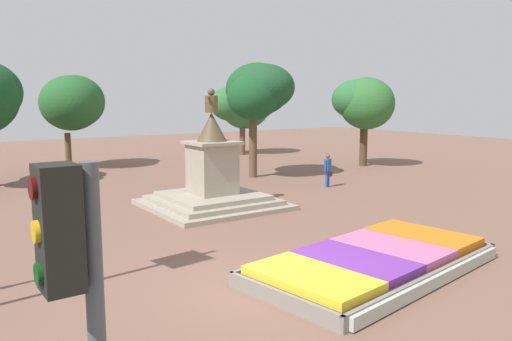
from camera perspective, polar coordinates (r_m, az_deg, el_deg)
name	(u,v)px	position (r m, az deg, el deg)	size (l,w,h in m)	color
ground_plane	(257,287)	(11.93, 0.15, -13.17)	(92.97, 92.97, 0.00)	brown
flower_planter	(376,261)	(13.23, 13.52, -10.07)	(7.24, 4.36, 0.54)	#38281C
statue_monument	(212,182)	(20.13, -5.01, -1.37)	(4.99, 4.99, 4.74)	#9E947F
pedestrian_with_handbag	(328,169)	(24.80, 8.21, 0.21)	(0.70, 0.39, 1.63)	#264CA5
park_tree_far_left	(259,91)	(27.50, 0.33, 9.12)	(4.40, 4.34, 6.31)	brown
park_tree_behind_statue	(240,104)	(38.95, -1.85, 7.61)	(4.79, 4.00, 5.63)	brown
park_tree_far_right	(364,101)	(32.58, 12.21, 7.77)	(3.56, 4.00, 5.66)	#4C3823
park_tree_mid_canopy	(73,103)	(33.20, -20.17, 7.30)	(4.13, 4.77, 5.79)	brown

